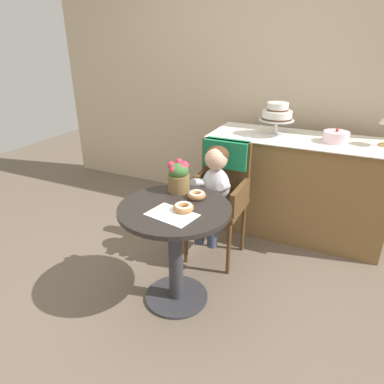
% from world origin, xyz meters
% --- Properties ---
extents(ground_plane, '(8.00, 8.00, 0.00)m').
position_xyz_m(ground_plane, '(0.00, 0.00, 0.00)').
color(ground_plane, '#6B5B4C').
extents(back_wall, '(4.80, 0.10, 2.70)m').
position_xyz_m(back_wall, '(0.00, 1.85, 1.35)').
color(back_wall, '#C1AD8E').
rests_on(back_wall, ground).
extents(cafe_table, '(0.72, 0.72, 0.72)m').
position_xyz_m(cafe_table, '(0.00, 0.00, 0.51)').
color(cafe_table, '#282321').
rests_on(cafe_table, ground).
extents(wicker_chair, '(0.42, 0.45, 0.95)m').
position_xyz_m(wicker_chair, '(0.05, 0.69, 0.64)').
color(wicker_chair, brown).
rests_on(wicker_chair, ground).
extents(seated_child, '(0.27, 0.32, 0.73)m').
position_xyz_m(seated_child, '(0.05, 0.54, 0.68)').
color(seated_child, silver).
rests_on(seated_child, ground).
extents(paper_napkin, '(0.32, 0.25, 0.00)m').
position_xyz_m(paper_napkin, '(0.04, -0.10, 0.72)').
color(paper_napkin, white).
rests_on(paper_napkin, cafe_table).
extents(donut_front, '(0.13, 0.13, 0.04)m').
position_xyz_m(donut_front, '(0.07, -0.03, 0.74)').
color(donut_front, '#AD7542').
rests_on(donut_front, cafe_table).
extents(donut_mid, '(0.12, 0.12, 0.04)m').
position_xyz_m(donut_mid, '(0.07, 0.18, 0.74)').
color(donut_mid, '#AD7542').
rests_on(donut_mid, cafe_table).
extents(flower_vase, '(0.15, 0.15, 0.22)m').
position_xyz_m(flower_vase, '(-0.09, 0.23, 0.83)').
color(flower_vase, brown).
rests_on(flower_vase, cafe_table).
extents(display_counter, '(1.56, 0.62, 0.90)m').
position_xyz_m(display_counter, '(0.55, 1.30, 0.45)').
color(display_counter, olive).
rests_on(display_counter, ground).
extents(tiered_cake_stand, '(0.30, 0.30, 0.28)m').
position_xyz_m(tiered_cake_stand, '(0.31, 1.30, 1.08)').
color(tiered_cake_stand, silver).
rests_on(tiered_cake_stand, display_counter).
extents(round_layer_cake, '(0.21, 0.21, 0.11)m').
position_xyz_m(round_layer_cake, '(0.81, 1.29, 0.94)').
color(round_layer_cake, silver).
rests_on(round_layer_cake, display_counter).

